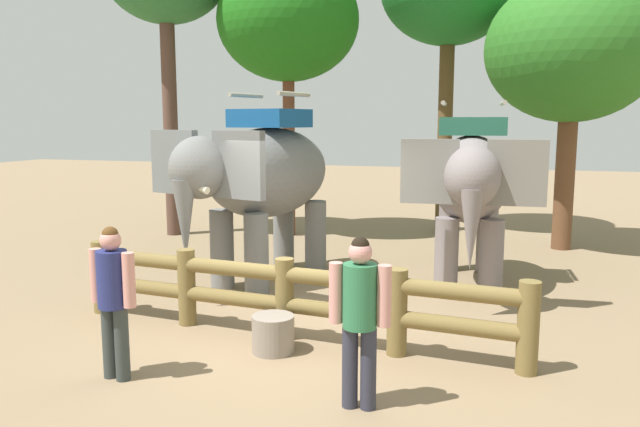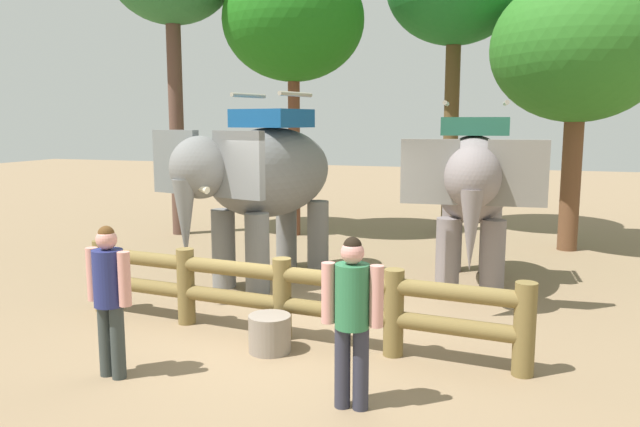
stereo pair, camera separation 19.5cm
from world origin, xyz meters
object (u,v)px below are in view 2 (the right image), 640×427
Objects in this scene: log_fence at (282,293)px; tree_far_right at (579,50)px; feed_bucket at (270,333)px; tree_far_left at (293,22)px; elephant_center at (473,184)px; elephant_near_left at (263,177)px; tourist_woman_in_black at (352,311)px; tourist_man_in_blue at (109,291)px.

tree_far_right reaches higher than log_fence.
tree_far_left is at bearing 108.08° from feed_bucket.
feed_bucket is (-2.07, -3.76, -1.52)m from elephant_center.
elephant_near_left is at bearing -76.38° from tree_far_left.
feed_bucket is at bearing -65.89° from elephant_near_left.
tree_far_right is at bearing 1.39° from tree_far_left.
tree_far_right is at bearing 62.92° from feed_bucket.
log_fence is 11.89× the size of feed_bucket.
elephant_near_left is at bearing 117.57° from log_fence.
tree_far_left is at bearing 141.04° from elephant_center.
feed_bucket is (-3.85, -7.52, -4.01)m from tree_far_right.
tourist_woman_in_black reaches higher than tourist_man_in_blue.
log_fence is at bearing -122.57° from elephant_center.
elephant_center is 2.16× the size of tourist_man_in_blue.
tourist_woman_in_black is at bearing -57.18° from elephant_near_left.
tree_far_right reaches higher than elephant_center.
tourist_woman_in_black is at bearing -66.30° from tree_far_left.
elephant_center is 7.02× the size of feed_bucket.
tree_far_right is (3.87, 7.04, 3.63)m from log_fence.
tourist_woman_in_black is 1.01× the size of tourist_man_in_blue.
tree_far_left reaches higher than tree_far_right.
tree_far_right is at bearing 64.71° from elephant_center.
tree_far_left is (-4.47, 3.62, 3.33)m from elephant_center.
tourist_woman_in_black is 1.90m from feed_bucket.
tourist_man_in_blue reaches higher than log_fence.
tourist_woman_in_black is at bearing 1.84° from tourist_man_in_blue.
tourist_man_in_blue is at bearing -137.78° from feed_bucket.
tourist_man_in_blue is (0.01, -4.24, -0.86)m from elephant_near_left.
log_fence is 2.19m from tourist_man_in_blue.
log_fence is at bearing -118.80° from tree_far_right.
log_fence is 3.12m from elephant_near_left.
elephant_near_left is 4.33m from tourist_man_in_blue.
tree_far_right is (5.19, 8.75, 3.26)m from tourist_man_in_blue.
tree_far_right reaches higher than tourist_man_in_blue.
feed_bucket is at bearing 42.22° from tourist_man_in_blue.
elephant_near_left is 7.53× the size of feed_bucket.
log_fence is 8.55m from tree_far_left.
elephant_near_left is 3.68m from feed_bucket.
tourist_woman_in_black is 0.26× the size of tree_far_left.
elephant_center is at bearing 55.56° from tourist_man_in_blue.
tree_far_left is 1.12× the size of tree_far_right.
elephant_near_left is at bearing -139.11° from tree_far_right.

